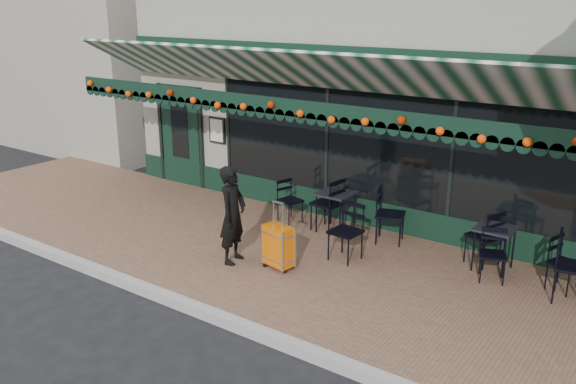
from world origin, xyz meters
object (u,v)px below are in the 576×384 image
Objects in this scene: cafe_table_b at (336,196)px; chair_a_front at (493,256)px; suitcase at (278,246)px; chair_a_left at (484,236)px; chair_solo at (290,201)px; chair_b_right at (390,215)px; chair_b_front at (346,232)px; woman at (233,215)px; chair_a_right at (565,264)px; chair_a_extra at (574,268)px; cafe_table_a at (495,232)px; chair_b_left at (327,204)px.

chair_a_front reaches higher than cafe_table_b.
chair_a_left is at bearing 49.04° from suitcase.
chair_b_right is at bearing -70.93° from chair_solo.
chair_a_front is 0.84× the size of chair_b_front.
woman is 4.89m from chair_a_right.
chair_b_right is at bearing 5.43° from cafe_table_b.
chair_a_extra is 1.26× the size of chair_solo.
woman is 1.62× the size of chair_b_right.
chair_a_left is 1.59m from chair_b_right.
chair_a_right reaches higher than cafe_table_a.
woman is 1.72× the size of chair_a_left.
chair_solo is at bearing -65.18° from chair_a_left.
chair_b_left reaches higher than cafe_table_a.
chair_a_front is at bearing 20.45° from chair_b_front.
suitcase is 1.15× the size of chair_b_front.
woman reaches higher than chair_a_right.
chair_b_right is at bearing -49.69° from woman.
chair_b_left is (-0.15, -0.05, -0.16)m from cafe_table_b.
chair_b_left is at bearing -162.73° from cafe_table_b.
suitcase is at bearing -86.57° from cafe_table_b.
chair_a_front is (3.54, 1.68, -0.39)m from woman.
cafe_table_a is 1.79m from chair_b_right.
chair_b_right is (0.91, 1.97, 0.12)m from suitcase.
chair_a_left is at bearing 96.54° from chair_a_right.
chair_b_left is 1.06× the size of chair_b_front.
chair_b_front reaches higher than cafe_table_a.
chair_b_front is (1.40, 1.08, -0.32)m from woman.
chair_solo is at bearing -179.17° from cafe_table_a.
chair_a_right is 0.97m from chair_a_front.
chair_solo is (-3.87, 0.33, 0.00)m from chair_a_front.
chair_b_front is (-1.83, -1.11, 0.01)m from chair_a_left.
chair_b_front is at bearing -153.91° from cafe_table_a.
chair_a_right is 1.02× the size of chair_a_front.
chair_b_front is 1.18× the size of chair_solo.
chair_b_right reaches higher than chair_a_left.
cafe_table_a is at bearing 80.37° from chair_a_left.
woman is 0.86m from suitcase.
woman is 1.68× the size of chair_b_front.
chair_a_left is 1.15× the size of chair_solo.
chair_a_left is at bearing -72.41° from chair_solo.
chair_b_left reaches higher than chair_a_front.
chair_b_front reaches higher than chair_solo.
suitcase reaches higher than cafe_table_b.
woman is 1.98× the size of chair_solo.
chair_a_left is at bearing 101.05° from chair_a_front.
chair_b_right reaches higher than chair_a_right.
chair_b_right reaches higher than chair_a_front.
suitcase is at bearing -145.27° from cafe_table_a.
suitcase is 1.48× the size of cafe_table_b.
chair_b_front is at bearing 123.49° from chair_a_right.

